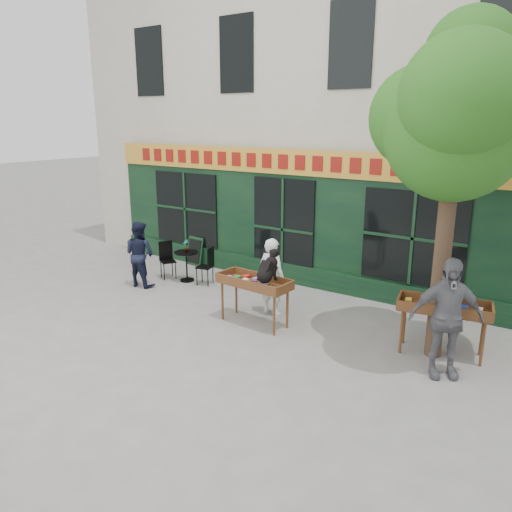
% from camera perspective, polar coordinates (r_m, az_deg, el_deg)
% --- Properties ---
extents(ground, '(80.00, 80.00, 0.00)m').
position_cam_1_polar(ground, '(10.89, -3.37, -6.05)').
color(ground, slate).
rests_on(ground, ground).
extents(building, '(14.00, 7.26, 10.00)m').
position_cam_1_polar(building, '(15.33, 10.86, 18.86)').
color(building, beige).
rests_on(building, ground).
extents(street_tree, '(3.05, 2.90, 5.60)m').
position_cam_1_polar(street_tree, '(8.57, 22.37, 15.16)').
color(street_tree, '#382619').
rests_on(street_tree, ground).
extents(book_cart_center, '(1.54, 0.71, 0.99)m').
position_cam_1_polar(book_cart_center, '(9.85, -0.22, -3.29)').
color(book_cart_center, brown).
rests_on(book_cart_center, ground).
extents(dog, '(0.38, 0.62, 0.60)m').
position_cam_1_polar(dog, '(9.48, 1.35, -1.08)').
color(dog, black).
rests_on(dog, book_cart_center).
extents(woman, '(0.62, 0.43, 1.64)m').
position_cam_1_polar(woman, '(10.36, 1.82, -2.36)').
color(woman, white).
rests_on(woman, ground).
extents(book_cart_right, '(1.60, 0.91, 0.99)m').
position_cam_1_polar(book_cart_right, '(9.16, 20.68, -5.79)').
color(book_cart_right, brown).
rests_on(book_cart_right, ground).
extents(man_right, '(1.23, 1.01, 1.96)m').
position_cam_1_polar(man_right, '(8.38, 20.88, -6.64)').
color(man_right, '#5D5D62').
rests_on(man_right, ground).
extents(bistro_table, '(0.60, 0.60, 0.76)m').
position_cam_1_polar(bistro_table, '(12.67, -7.95, -0.49)').
color(bistro_table, black).
rests_on(bistro_table, ground).
extents(bistro_chair_left, '(0.50, 0.49, 0.95)m').
position_cam_1_polar(bistro_chair_left, '(13.05, -10.17, -0.05)').
color(bistro_chair_left, black).
rests_on(bistro_chair_left, ground).
extents(bistro_chair_right, '(0.45, 0.44, 0.95)m').
position_cam_1_polar(bistro_chair_right, '(12.31, -5.53, -0.80)').
color(bistro_chair_right, black).
rests_on(bistro_chair_right, ground).
extents(potted_plant, '(0.19, 0.15, 0.31)m').
position_cam_1_polar(potted_plant, '(12.57, -8.02, 1.16)').
color(potted_plant, gray).
rests_on(potted_plant, bistro_table).
extents(man_left, '(0.83, 0.68, 1.61)m').
position_cam_1_polar(man_left, '(12.47, -13.16, 0.24)').
color(man_left, black).
rests_on(man_left, ground).
extents(chalkboard, '(0.57, 0.24, 0.79)m').
position_cam_1_polar(chalkboard, '(14.09, -7.05, 0.56)').
color(chalkboard, black).
rests_on(chalkboard, ground).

